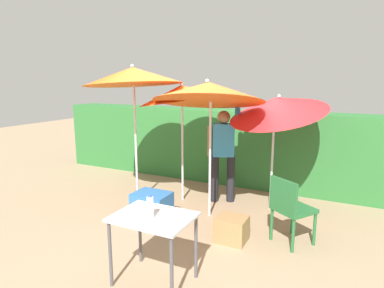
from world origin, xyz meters
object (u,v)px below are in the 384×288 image
(bottle_water, at_px, (150,207))
(umbrella_navy, at_px, (182,93))
(person_vendor, at_px, (223,149))
(umbrella_orange, at_px, (133,76))
(chair_plastic, at_px, (290,207))
(cooler_box, at_px, (152,205))
(umbrella_rainbow, at_px, (277,106))
(umbrella_yellow, at_px, (209,92))
(folding_table, at_px, (153,224))
(crate_cardboard, at_px, (232,229))

(bottle_water, bearing_deg, umbrella_navy, 110.58)
(person_vendor, bearing_deg, umbrella_orange, -152.42)
(chair_plastic, distance_m, cooler_box, 2.07)
(chair_plastic, height_order, cooler_box, chair_plastic)
(umbrella_rainbow, bearing_deg, cooler_box, -143.56)
(person_vendor, bearing_deg, bottle_water, -85.39)
(umbrella_yellow, bearing_deg, umbrella_rainbow, 39.61)
(person_vendor, bearing_deg, folding_table, -85.39)
(cooler_box, relative_size, bottle_water, 2.30)
(umbrella_yellow, bearing_deg, umbrella_navy, 148.35)
(umbrella_yellow, height_order, cooler_box, umbrella_yellow)
(chair_plastic, bearing_deg, person_vendor, 141.30)
(umbrella_navy, relative_size, crate_cardboard, 5.38)
(umbrella_yellow, xyz_separation_m, folding_table, (0.19, -1.83, -1.28))
(umbrella_navy, height_order, person_vendor, umbrella_navy)
(umbrella_rainbow, relative_size, umbrella_navy, 1.00)
(chair_plastic, relative_size, cooler_box, 1.62)
(umbrella_rainbow, relative_size, person_vendor, 1.13)
(folding_table, bearing_deg, bottle_water, -85.61)
(umbrella_yellow, distance_m, folding_table, 2.24)
(cooler_box, bearing_deg, crate_cardboard, -6.59)
(umbrella_orange, relative_size, person_vendor, 1.27)
(umbrella_orange, relative_size, folding_table, 2.99)
(umbrella_orange, height_order, cooler_box, umbrella_orange)
(umbrella_orange, xyz_separation_m, umbrella_navy, (0.67, 0.43, -0.28))
(cooler_box, xyz_separation_m, bottle_water, (0.93, -1.42, 0.66))
(crate_cardboard, bearing_deg, folding_table, -109.55)
(umbrella_orange, bearing_deg, umbrella_yellow, 0.38)
(umbrella_navy, distance_m, cooler_box, 1.90)
(umbrella_navy, distance_m, folding_table, 2.70)
(umbrella_orange, bearing_deg, chair_plastic, -7.79)
(umbrella_orange, height_order, folding_table, umbrella_orange)
(chair_plastic, xyz_separation_m, folding_table, (-1.12, -1.46, 0.14))
(folding_table, height_order, bottle_water, bottle_water)
(person_vendor, xyz_separation_m, cooler_box, (-0.72, -1.15, -0.73))
(umbrella_orange, distance_m, crate_cardboard, 2.87)
(umbrella_orange, bearing_deg, umbrella_navy, 32.26)
(umbrella_rainbow, bearing_deg, umbrella_yellow, -140.39)
(chair_plastic, height_order, crate_cardboard, chair_plastic)
(umbrella_orange, height_order, chair_plastic, umbrella_orange)
(umbrella_orange, distance_m, chair_plastic, 3.15)
(person_vendor, bearing_deg, chair_plastic, -38.70)
(cooler_box, bearing_deg, folding_table, -55.97)
(chair_plastic, bearing_deg, umbrella_yellow, 164.08)
(umbrella_navy, height_order, bottle_water, umbrella_navy)
(umbrella_rainbow, xyz_separation_m, umbrella_orange, (-2.20, -0.71, 0.46))
(umbrella_orange, bearing_deg, folding_table, -49.91)
(umbrella_orange, height_order, umbrella_navy, umbrella_orange)
(person_vendor, xyz_separation_m, chair_plastic, (1.32, -1.06, -0.42))
(person_vendor, relative_size, chair_plastic, 2.11)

